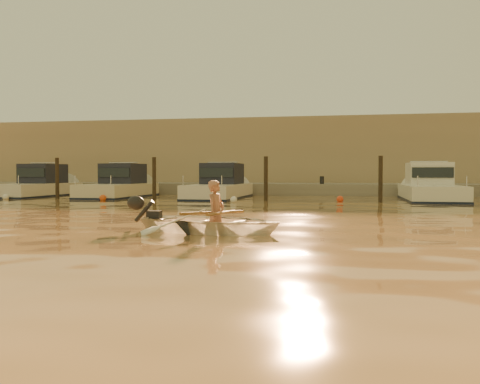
% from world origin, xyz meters
% --- Properties ---
extents(ground_plane, '(160.00, 160.00, 0.00)m').
position_xyz_m(ground_plane, '(0.00, 0.00, 0.00)').
color(ground_plane, olive).
rests_on(ground_plane, ground).
extents(dinghy, '(3.58, 2.95, 0.65)m').
position_xyz_m(dinghy, '(0.61, 0.99, 0.20)').
color(dinghy, white).
rests_on(dinghy, ground_plane).
extents(person, '(0.45, 0.58, 1.40)m').
position_xyz_m(person, '(0.71, 0.96, 0.40)').
color(person, '#9C654E').
rests_on(person, dinghy).
extents(outboard_motor, '(0.97, 0.62, 0.70)m').
position_xyz_m(outboard_motor, '(-0.84, 1.37, 0.28)').
color(outboard_motor, black).
rests_on(outboard_motor, dinghy).
extents(oar_port, '(0.16, 2.10, 0.13)m').
position_xyz_m(oar_port, '(0.85, 0.92, 0.42)').
color(oar_port, brown).
rests_on(oar_port, dinghy).
extents(oar_starboard, '(0.93, 1.93, 0.13)m').
position_xyz_m(oar_starboard, '(0.66, 0.97, 0.42)').
color(oar_starboard, brown).
rests_on(oar_starboard, dinghy).
extents(moored_boat_0, '(2.15, 6.88, 1.75)m').
position_xyz_m(moored_boat_0, '(-12.99, 16.00, 0.62)').
color(moored_boat_0, silver).
rests_on(moored_boat_0, ground_plane).
extents(moored_boat_1, '(2.26, 6.71, 1.75)m').
position_xyz_m(moored_boat_1, '(-8.29, 16.00, 0.62)').
color(moored_boat_1, beige).
rests_on(moored_boat_1, ground_plane).
extents(moored_boat_2, '(2.21, 7.43, 1.75)m').
position_xyz_m(moored_boat_2, '(-2.89, 16.00, 0.62)').
color(moored_boat_2, silver).
rests_on(moored_boat_2, ground_plane).
extents(moored_boat_4, '(2.36, 7.24, 1.75)m').
position_xyz_m(moored_boat_4, '(7.17, 16.00, 0.62)').
color(moored_boat_4, white).
rests_on(moored_boat_4, ground_plane).
extents(piling_0, '(0.18, 0.18, 2.20)m').
position_xyz_m(piling_0, '(-10.50, 13.80, 0.90)').
color(piling_0, '#2D2319').
rests_on(piling_0, ground_plane).
extents(piling_1, '(0.18, 0.18, 2.20)m').
position_xyz_m(piling_1, '(-5.50, 13.80, 0.90)').
color(piling_1, '#2D2319').
rests_on(piling_1, ground_plane).
extents(piling_2, '(0.18, 0.18, 2.20)m').
position_xyz_m(piling_2, '(-0.20, 13.80, 0.90)').
color(piling_2, '#2D2319').
rests_on(piling_2, ground_plane).
extents(piling_3, '(0.18, 0.18, 2.20)m').
position_xyz_m(piling_3, '(4.80, 13.80, 0.90)').
color(piling_3, '#2D2319').
rests_on(piling_3, ground_plane).
extents(fender_a, '(0.30, 0.30, 0.30)m').
position_xyz_m(fender_a, '(-12.62, 12.79, 0.10)').
color(fender_a, white).
rests_on(fender_a, ground_plane).
extents(fender_b, '(0.30, 0.30, 0.30)m').
position_xyz_m(fender_b, '(-7.70, 12.96, 0.10)').
color(fender_b, '#DF511A').
rests_on(fender_b, ground_plane).
extents(fender_c, '(0.30, 0.30, 0.30)m').
position_xyz_m(fender_c, '(-1.40, 12.52, 0.10)').
color(fender_c, white).
rests_on(fender_c, ground_plane).
extents(fender_d, '(0.30, 0.30, 0.30)m').
position_xyz_m(fender_d, '(3.08, 14.00, 0.10)').
color(fender_d, '#EE441C').
rests_on(fender_d, ground_plane).
extents(fender_e, '(0.30, 0.30, 0.30)m').
position_xyz_m(fender_e, '(7.19, 13.02, 0.10)').
color(fender_e, silver).
rests_on(fender_e, ground_plane).
extents(quay, '(52.00, 4.00, 1.00)m').
position_xyz_m(quay, '(0.00, 21.50, 0.15)').
color(quay, gray).
rests_on(quay, ground_plane).
extents(waterfront_building, '(46.00, 7.00, 4.80)m').
position_xyz_m(waterfront_building, '(0.00, 27.00, 2.40)').
color(waterfront_building, '#9E8466').
rests_on(waterfront_building, quay).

